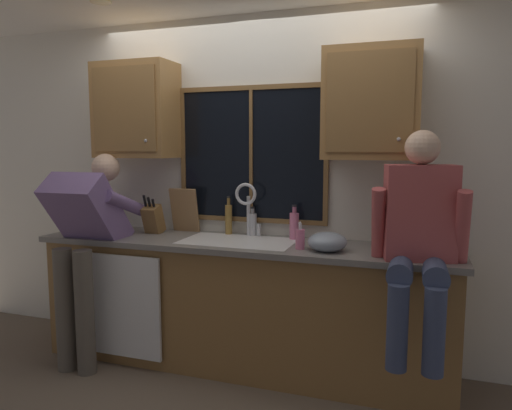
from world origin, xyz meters
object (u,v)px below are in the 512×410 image
object	(u,v)px
knife_block	(153,219)
cutting_board	(184,210)
bottle_green_glass	(229,219)
bottle_amber_small	(294,225)
bottle_tall_clear	(252,224)
person_standing	(87,235)
person_sitting_on_counter	(419,232)
soap_dispenser	(300,239)
mixing_bowl	(327,242)

from	to	relation	value
knife_block	cutting_board	bearing A→B (deg)	33.33
bottle_green_glass	bottle_amber_small	distance (m)	0.52
bottle_green_glass	bottle_tall_clear	distance (m)	0.19
cutting_board	person_standing	bearing A→B (deg)	-135.48
person_sitting_on_counter	bottle_tall_clear	distance (m)	1.29
person_standing	bottle_green_glass	distance (m)	1.04
person_standing	bottle_green_glass	world-z (taller)	person_standing
knife_block	soap_dispenser	distance (m)	1.23
knife_block	soap_dispenser	bearing A→B (deg)	-9.31
knife_block	person_sitting_on_counter	bearing A→B (deg)	-10.27
soap_dispenser	knife_block	bearing A→B (deg)	170.69
person_sitting_on_counter	mixing_bowl	xyz separation A→B (m)	(-0.55, 0.16, -0.13)
person_standing	mixing_bowl	xyz separation A→B (m)	(1.71, 0.19, 0.03)
soap_dispenser	bottle_tall_clear	size ratio (longest dim) A/B	0.84
cutting_board	bottle_green_glass	bearing A→B (deg)	2.30
bottle_amber_small	knife_block	bearing A→B (deg)	-173.81
cutting_board	bottle_green_glass	xyz separation A→B (m)	(0.37, 0.01, -0.05)
mixing_bowl	bottle_tall_clear	world-z (taller)	bottle_tall_clear
person_sitting_on_counter	bottle_amber_small	world-z (taller)	person_sitting_on_counter
mixing_bowl	soap_dispenser	bearing A→B (deg)	-176.80
person_standing	knife_block	bearing A→B (deg)	49.92
person_sitting_on_counter	knife_block	bearing A→B (deg)	169.73
soap_dispenser	bottle_green_glass	bearing A→B (deg)	151.70
bottle_amber_small	bottle_tall_clear	bearing A→B (deg)	173.77
knife_block	bottle_green_glass	distance (m)	0.59
cutting_board	knife_block	bearing A→B (deg)	-146.67
person_sitting_on_counter	bottle_green_glass	xyz separation A→B (m)	(-1.37, 0.50, -0.06)
person_standing	bottle_green_glass	size ratio (longest dim) A/B	5.26
cutting_board	bottle_tall_clear	xyz separation A→B (m)	(0.56, 0.02, -0.08)
soap_dispenser	mixing_bowl	bearing A→B (deg)	3.20
bottle_amber_small	person_sitting_on_counter	bearing A→B (deg)	-28.94
person_standing	person_sitting_on_counter	xyz separation A→B (m)	(2.26, 0.03, 0.15)
bottle_green_glass	person_sitting_on_counter	bearing A→B (deg)	-19.99
person_standing	bottle_amber_small	bearing A→B (deg)	19.49
person_sitting_on_counter	bottle_amber_small	distance (m)	0.97
person_standing	bottle_amber_small	xyz separation A→B (m)	(1.41, 0.50, 0.07)
cutting_board	bottle_amber_small	world-z (taller)	cutting_board
knife_block	bottle_green_glass	size ratio (longest dim) A/B	1.10
mixing_bowl	bottle_amber_small	bearing A→B (deg)	134.07
mixing_bowl	person_sitting_on_counter	bearing A→B (deg)	-16.44
person_standing	soap_dispenser	bearing A→B (deg)	6.81
person_sitting_on_counter	mixing_bowl	world-z (taller)	person_sitting_on_counter
bottle_tall_clear	person_sitting_on_counter	bearing A→B (deg)	-23.18
knife_block	bottle_tall_clear	distance (m)	0.77
soap_dispenser	bottle_amber_small	distance (m)	0.34
bottle_tall_clear	knife_block	bearing A→B (deg)	-168.48
person_sitting_on_counter	soap_dispenser	size ratio (longest dim) A/B	6.89
soap_dispenser	bottle_amber_small	size ratio (longest dim) A/B	0.73
cutting_board	soap_dispenser	xyz separation A→B (m)	(1.01, -0.33, -0.10)
bottle_tall_clear	bottle_green_glass	bearing A→B (deg)	-177.83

